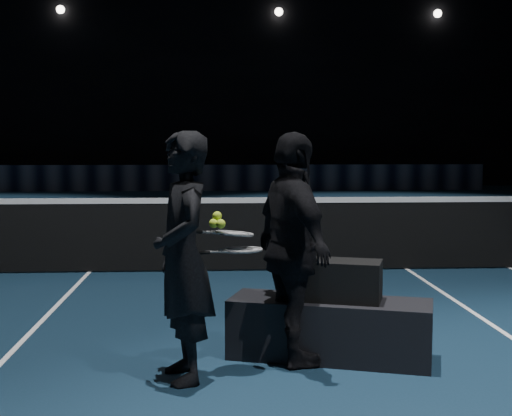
{
  "coord_description": "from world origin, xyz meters",
  "views": [
    {
      "loc": [
        1.61,
        -9.08,
        1.65
      ],
      "look_at": [
        1.9,
        -4.07,
        1.19
      ],
      "focal_mm": 50.0,
      "sensor_mm": 36.0,
      "label": 1
    }
  ],
  "objects": [
    {
      "name": "sponsor_backdrop",
      "position": [
        0.0,
        15.5,
        0.45
      ],
      "size": [
        22.0,
        0.15,
        0.9
      ],
      "primitive_type": "cube",
      "color": "black",
      "rests_on": "floor"
    },
    {
      "name": "player_bench",
      "position": [
        2.48,
        -3.79,
        0.23
      ],
      "size": [
        1.61,
        0.95,
        0.46
      ],
      "primitive_type": "cube",
      "rotation": [
        0.0,
        0.0,
        -0.31
      ],
      "color": "black",
      "rests_on": "floor"
    },
    {
      "name": "fixtures_far",
      "position": [
        0.0,
        17.8,
        6.5
      ],
      "size": [
        20.0,
        0.3,
        0.3
      ],
      "primitive_type": null,
      "color": "white",
      "rests_on": "wall_back"
    },
    {
      "name": "bag_signature",
      "position": [
        2.48,
        -3.95,
        0.61
      ],
      "size": [
        0.34,
        0.11,
        0.1
      ],
      "primitive_type": "cube",
      "rotation": [
        0.0,
        0.0,
        -0.31
      ],
      "color": "white",
      "rests_on": "racket_bag"
    },
    {
      "name": "player_b",
      "position": [
        2.18,
        -3.91,
        0.87
      ],
      "size": [
        0.74,
        1.1,
        1.73
      ],
      "primitive_type": "imported",
      "rotation": [
        0.0,
        0.0,
        1.92
      ],
      "color": "black",
      "rests_on": "floor"
    },
    {
      "name": "floor",
      "position": [
        0.0,
        0.0,
        0.0
      ],
      "size": [
        36.0,
        36.0,
        0.0
      ],
      "primitive_type": "plane",
      "color": "#0D2130",
      "rests_on": "ground"
    },
    {
      "name": "net_tape",
      "position": [
        0.0,
        0.0,
        0.92
      ],
      "size": [
        12.8,
        0.03,
        0.07
      ],
      "primitive_type": "cube",
      "color": "white",
      "rests_on": "net_mesh"
    },
    {
      "name": "racket_lower",
      "position": [
        1.81,
        -4.05,
        0.89
      ],
      "size": [
        0.71,
        0.45,
        0.03
      ],
      "primitive_type": null,
      "rotation": [
        0.0,
        0.0,
        0.36
      ],
      "color": "black",
      "rests_on": "player_a"
    },
    {
      "name": "tennis_balls",
      "position": [
        1.62,
        -4.11,
        1.1
      ],
      "size": [
        0.12,
        0.1,
        0.12
      ],
      "primitive_type": null,
      "color": "#B4EC32",
      "rests_on": "racket_upper"
    },
    {
      "name": "player_a",
      "position": [
        1.39,
        -4.21,
        0.87
      ],
      "size": [
        0.57,
        0.72,
        1.73
      ],
      "primitive_type": "imported",
      "rotation": [
        0.0,
        0.0,
        -1.3
      ],
      "color": "black",
      "rests_on": "floor"
    },
    {
      "name": "racket_upper",
      "position": [
        1.75,
        -4.03,
        1.0
      ],
      "size": [
        0.71,
        0.48,
        0.1
      ],
      "primitive_type": null,
      "rotation": [
        0.0,
        0.1,
        0.43
      ],
      "color": "black",
      "rests_on": "player_b"
    },
    {
      "name": "court_lines",
      "position": [
        0.0,
        0.0,
        0.0
      ],
      "size": [
        10.98,
        23.78,
        0.01
      ],
      "primitive_type": null,
      "color": "white",
      "rests_on": "floor"
    },
    {
      "name": "wall_back",
      "position": [
        0.0,
        18.0,
        5.0
      ],
      "size": [
        30.0,
        0.0,
        30.0
      ],
      "primitive_type": "plane",
      "rotation": [
        1.57,
        0.0,
        0.0
      ],
      "color": "black",
      "rests_on": "ground"
    },
    {
      "name": "racket_bag",
      "position": [
        2.48,
        -3.79,
        0.61
      ],
      "size": [
        0.83,
        0.54,
        0.3
      ],
      "primitive_type": "cube",
      "rotation": [
        0.0,
        0.0,
        -0.31
      ],
      "color": "black",
      "rests_on": "player_bench"
    },
    {
      "name": "net_mesh",
      "position": [
        0.0,
        0.0,
        0.45
      ],
      "size": [
        12.8,
        0.02,
        0.86
      ],
      "primitive_type": "cube",
      "color": "black",
      "rests_on": "floor"
    }
  ]
}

